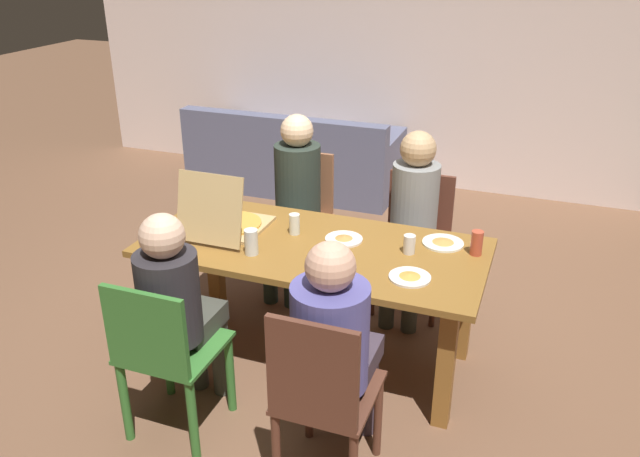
% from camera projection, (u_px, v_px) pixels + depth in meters
% --- Properties ---
extents(ground_plane, '(20.00, 20.00, 0.00)m').
position_uv_depth(ground_plane, '(314.00, 356.00, 3.86)').
color(ground_plane, brown).
extents(back_wall, '(7.30, 0.12, 2.80)m').
position_uv_depth(back_wall, '(435.00, 41.00, 5.98)').
color(back_wall, silver).
rests_on(back_wall, ground).
extents(dining_table, '(1.89, 0.88, 0.75)m').
position_uv_depth(dining_table, '(314.00, 263.00, 3.59)').
color(dining_table, brown).
rests_on(dining_table, ground).
extents(chair_0, '(0.41, 0.45, 0.96)m').
position_uv_depth(chair_0, '(322.00, 396.00, 2.72)').
color(chair_0, '#573123').
rests_on(chair_0, ground).
extents(person_0, '(0.34, 0.55, 1.20)m').
position_uv_depth(person_0, '(335.00, 339.00, 2.78)').
color(person_0, '#3E333F').
rests_on(person_0, ground).
extents(chair_1, '(0.46, 0.45, 0.88)m').
position_uv_depth(chair_1, '(415.00, 233.00, 4.25)').
color(chair_1, brown).
rests_on(chair_1, ground).
extents(person_1, '(0.30, 0.50, 1.22)m').
position_uv_depth(person_1, '(412.00, 211.00, 4.04)').
color(person_1, '#3D443D').
rests_on(person_1, ground).
extents(chair_2, '(0.39, 0.43, 0.93)m').
position_uv_depth(chair_2, '(303.00, 212.00, 4.55)').
color(chair_2, '#905B3C').
rests_on(chair_2, ground).
extents(person_2, '(0.31, 0.54, 1.24)m').
position_uv_depth(person_2, '(294.00, 191.00, 4.33)').
color(person_2, '#2D423D').
rests_on(person_2, ground).
extents(chair_3, '(0.44, 0.44, 0.89)m').
position_uv_depth(chair_3, '(165.00, 354.00, 3.05)').
color(chair_3, '#34722E').
rests_on(chair_3, ground).
extents(person_3, '(0.30, 0.50, 1.18)m').
position_uv_depth(person_3, '(177.00, 301.00, 3.09)').
color(person_3, '#3E4037').
rests_on(person_3, ground).
extents(pizza_box_0, '(0.39, 0.49, 0.40)m').
position_uv_depth(pizza_box_0, '(228.00, 222.00, 3.69)').
color(pizza_box_0, tan).
rests_on(pizza_box_0, dining_table).
extents(plate_0, '(0.21, 0.21, 0.03)m').
position_uv_depth(plate_0, '(410.00, 277.00, 3.19)').
color(plate_0, white).
rests_on(plate_0, dining_table).
extents(plate_1, '(0.21, 0.21, 0.03)m').
position_uv_depth(plate_1, '(344.00, 239.00, 3.59)').
color(plate_1, white).
rests_on(plate_1, dining_table).
extents(plate_2, '(0.23, 0.23, 0.03)m').
position_uv_depth(plate_2, '(443.00, 242.00, 3.55)').
color(plate_2, white).
rests_on(plate_2, dining_table).
extents(drinking_glass_0, '(0.07, 0.07, 0.14)m').
position_uv_depth(drinking_glass_0, '(251.00, 242.00, 3.41)').
color(drinking_glass_0, silver).
rests_on(drinking_glass_0, dining_table).
extents(drinking_glass_1, '(0.06, 0.06, 0.10)m').
position_uv_depth(drinking_glass_1, '(409.00, 244.00, 3.43)').
color(drinking_glass_1, silver).
rests_on(drinking_glass_1, dining_table).
extents(drinking_glass_2, '(0.06, 0.06, 0.12)m').
position_uv_depth(drinking_glass_2, '(294.00, 224.00, 3.65)').
color(drinking_glass_2, silver).
rests_on(drinking_glass_2, dining_table).
extents(drinking_glass_3, '(0.06, 0.06, 0.14)m').
position_uv_depth(drinking_glass_3, '(477.00, 243.00, 3.41)').
color(drinking_glass_3, '#BA482F').
rests_on(drinking_glass_3, dining_table).
extents(couch, '(2.03, 0.85, 0.80)m').
position_uv_depth(couch, '(294.00, 160.00, 6.31)').
color(couch, slate).
rests_on(couch, ground).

